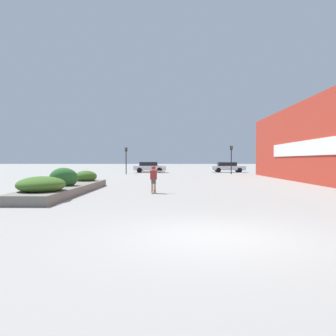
{
  "coord_description": "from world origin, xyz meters",
  "views": [
    {
      "loc": [
        -0.87,
        -7.01,
        1.63
      ],
      "look_at": [
        -1.27,
        18.2,
        1.06
      ],
      "focal_mm": 35.0,
      "sensor_mm": 36.0,
      "label": 1
    }
  ],
  "objects_px": {
    "skateboarder": "(153,176)",
    "car_leftmost": "(150,167)",
    "skateboard": "(154,192)",
    "traffic_light_left": "(126,156)",
    "car_center_left": "(228,167)",
    "traffic_light_right": "(231,155)"
  },
  "relations": [
    {
      "from": "skateboard",
      "to": "car_leftmost",
      "type": "relative_size",
      "value": 0.14
    },
    {
      "from": "car_leftmost",
      "to": "traffic_light_right",
      "type": "xyz_separation_m",
      "value": [
        10.09,
        -4.97,
        1.54
      ]
    },
    {
      "from": "car_center_left",
      "to": "traffic_light_left",
      "type": "bearing_deg",
      "value": -63.1
    },
    {
      "from": "skateboard",
      "to": "traffic_light_left",
      "type": "relative_size",
      "value": 0.18
    },
    {
      "from": "skateboarder",
      "to": "car_leftmost",
      "type": "relative_size",
      "value": 0.3
    },
    {
      "from": "skateboarder",
      "to": "car_center_left",
      "type": "bearing_deg",
      "value": 65.4
    },
    {
      "from": "traffic_light_left",
      "to": "traffic_light_right",
      "type": "relative_size",
      "value": 0.94
    },
    {
      "from": "skateboarder",
      "to": "car_leftmost",
      "type": "distance_m",
      "value": 27.68
    },
    {
      "from": "car_leftmost",
      "to": "traffic_light_left",
      "type": "height_order",
      "value": "traffic_light_left"
    },
    {
      "from": "car_center_left",
      "to": "traffic_light_left",
      "type": "relative_size",
      "value": 1.46
    },
    {
      "from": "skateboarder",
      "to": "traffic_light_right",
      "type": "relative_size",
      "value": 0.38
    },
    {
      "from": "car_leftmost",
      "to": "car_center_left",
      "type": "distance_m",
      "value": 10.86
    },
    {
      "from": "traffic_light_left",
      "to": "skateboard",
      "type": "bearing_deg",
      "value": -78.38
    },
    {
      "from": "car_center_left",
      "to": "traffic_light_right",
      "type": "bearing_deg",
      "value": -5.78
    },
    {
      "from": "car_leftmost",
      "to": "car_center_left",
      "type": "xyz_separation_m",
      "value": [
        10.75,
        1.55,
        -0.03
      ]
    },
    {
      "from": "traffic_light_left",
      "to": "car_center_left",
      "type": "bearing_deg",
      "value": 26.9
    },
    {
      "from": "skateboard",
      "to": "car_center_left",
      "type": "relative_size",
      "value": 0.13
    },
    {
      "from": "car_center_left",
      "to": "skateboard",
      "type": "bearing_deg",
      "value": -16.37
    },
    {
      "from": "car_leftmost",
      "to": "car_center_left",
      "type": "relative_size",
      "value": 0.93
    },
    {
      "from": "skateboarder",
      "to": "traffic_light_left",
      "type": "relative_size",
      "value": 0.4
    },
    {
      "from": "skateboard",
      "to": "car_leftmost",
      "type": "xyz_separation_m",
      "value": [
        -2.18,
        27.6,
        0.7
      ]
    },
    {
      "from": "skateboard",
      "to": "traffic_light_right",
      "type": "distance_m",
      "value": 24.07
    }
  ]
}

